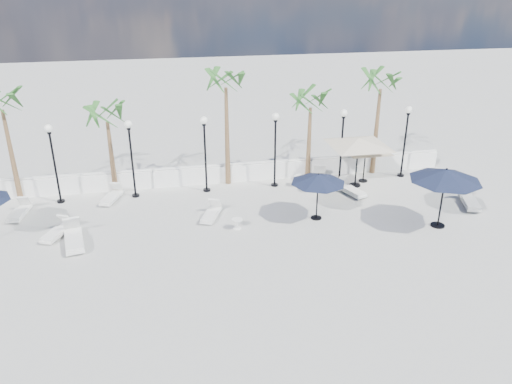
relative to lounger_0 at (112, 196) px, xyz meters
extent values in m
plane|color=#A6A6A1|center=(4.61, -6.22, -0.22)|extent=(100.00, 100.00, 0.00)
cube|color=white|center=(4.61, 1.28, 0.23)|extent=(26.00, 0.30, 0.90)
cube|color=white|center=(4.61, 1.28, 0.75)|extent=(26.00, 0.12, 0.08)
cylinder|color=black|center=(-2.39, 0.28, -0.17)|extent=(0.36, 0.36, 0.10)
cylinder|color=black|center=(-2.39, 0.28, 1.53)|extent=(0.10, 0.10, 3.50)
cylinder|color=black|center=(-2.39, 0.28, 3.23)|extent=(0.18, 0.18, 0.10)
sphere|color=white|center=(-2.39, 0.28, 3.44)|extent=(0.36, 0.36, 0.36)
cylinder|color=black|center=(1.11, 0.28, -0.17)|extent=(0.36, 0.36, 0.10)
cylinder|color=black|center=(1.11, 0.28, 1.53)|extent=(0.10, 0.10, 3.50)
cylinder|color=black|center=(1.11, 0.28, 3.23)|extent=(0.18, 0.18, 0.10)
sphere|color=white|center=(1.11, 0.28, 3.44)|extent=(0.36, 0.36, 0.36)
cylinder|color=black|center=(4.61, 0.28, -0.17)|extent=(0.36, 0.36, 0.10)
cylinder|color=black|center=(4.61, 0.28, 1.53)|extent=(0.10, 0.10, 3.50)
cylinder|color=black|center=(4.61, 0.28, 3.23)|extent=(0.18, 0.18, 0.10)
sphere|color=white|center=(4.61, 0.28, 3.44)|extent=(0.36, 0.36, 0.36)
cylinder|color=black|center=(8.11, 0.28, -0.17)|extent=(0.36, 0.36, 0.10)
cylinder|color=black|center=(8.11, 0.28, 1.53)|extent=(0.10, 0.10, 3.50)
cylinder|color=black|center=(8.11, 0.28, 3.23)|extent=(0.18, 0.18, 0.10)
sphere|color=white|center=(8.11, 0.28, 3.44)|extent=(0.36, 0.36, 0.36)
cylinder|color=black|center=(11.61, 0.28, -0.17)|extent=(0.36, 0.36, 0.10)
cylinder|color=black|center=(11.61, 0.28, 1.53)|extent=(0.10, 0.10, 3.50)
cylinder|color=black|center=(11.61, 0.28, 3.23)|extent=(0.18, 0.18, 0.10)
sphere|color=white|center=(11.61, 0.28, 3.44)|extent=(0.36, 0.36, 0.36)
cylinder|color=black|center=(15.11, 0.28, -0.17)|extent=(0.36, 0.36, 0.10)
cylinder|color=black|center=(15.11, 0.28, 1.53)|extent=(0.10, 0.10, 3.50)
cylinder|color=black|center=(15.11, 0.28, 3.23)|extent=(0.18, 0.18, 0.10)
sphere|color=white|center=(15.11, 0.28, 3.44)|extent=(0.36, 0.36, 0.36)
cone|color=brown|center=(-4.39, 1.08, 1.98)|extent=(0.28, 0.28, 4.40)
cone|color=brown|center=(0.11, 1.08, 1.58)|extent=(0.28, 0.28, 3.60)
cone|color=brown|center=(5.81, 1.08, 2.28)|extent=(0.28, 0.28, 5.00)
cone|color=brown|center=(10.11, 1.08, 1.68)|extent=(0.28, 0.28, 3.80)
cone|color=brown|center=(13.81, 1.08, 2.08)|extent=(0.28, 0.28, 4.60)
cube|color=white|center=(-0.01, -0.02, -0.08)|extent=(1.10, 1.79, 0.09)
cube|color=white|center=(-0.08, -0.23, 0.02)|extent=(0.88, 1.26, 0.09)
cube|color=white|center=(0.22, 0.63, 0.26)|extent=(0.64, 0.56, 0.53)
cube|color=white|center=(-1.99, -3.25, -0.08)|extent=(1.21, 1.77, 0.09)
cube|color=white|center=(-2.09, -3.46, 0.02)|extent=(0.95, 1.26, 0.09)
cube|color=white|center=(-1.71, -2.62, 0.26)|extent=(0.65, 0.58, 0.53)
cube|color=white|center=(-3.96, -0.98, -0.08)|extent=(0.80, 1.77, 0.09)
cube|color=white|center=(-4.00, -1.21, 0.02)|extent=(0.69, 1.21, 0.09)
cube|color=white|center=(-3.87, -0.30, 0.26)|extent=(0.58, 0.47, 0.53)
cube|color=white|center=(-1.20, -4.11, -0.05)|extent=(1.08, 2.20, 0.11)
cube|color=white|center=(-1.15, -4.39, 0.08)|extent=(0.91, 1.52, 0.11)
cube|color=white|center=(-1.36, -3.27, 0.37)|extent=(0.74, 0.61, 0.66)
cube|color=white|center=(4.49, -2.78, -0.08)|extent=(1.14, 1.73, 0.09)
cube|color=white|center=(4.41, -2.99, 0.01)|extent=(0.90, 1.22, 0.09)
cube|color=white|center=(4.75, -2.17, 0.24)|extent=(0.62, 0.56, 0.51)
cube|color=white|center=(11.60, -1.44, -0.07)|extent=(1.16, 1.89, 0.10)
cube|color=white|center=(11.68, -1.67, 0.03)|extent=(0.93, 1.33, 0.10)
cube|color=white|center=(11.35, -0.75, 0.28)|extent=(0.67, 0.59, 0.56)
cube|color=white|center=(10.47, -0.02, -0.06)|extent=(1.15, 2.10, 0.11)
cube|color=white|center=(10.40, -0.28, 0.06)|extent=(0.94, 1.46, 0.11)
cube|color=white|center=(10.67, 0.77, 0.34)|extent=(0.73, 0.62, 0.62)
cube|color=white|center=(16.61, -3.81, -0.06)|extent=(1.22, 2.00, 0.10)
cube|color=white|center=(16.53, -4.05, 0.05)|extent=(0.98, 1.41, 0.10)
cube|color=white|center=(16.86, -3.08, 0.31)|extent=(0.71, 0.62, 0.59)
cylinder|color=white|center=(5.48, -4.02, -0.20)|extent=(0.36, 0.36, 0.03)
cylinder|color=white|center=(5.48, -4.02, 0.00)|extent=(0.05, 0.05, 0.43)
cylinder|color=white|center=(5.48, -4.02, 0.23)|extent=(0.47, 0.47, 0.03)
cylinder|color=white|center=(9.35, -0.02, -0.20)|extent=(0.43, 0.43, 0.03)
cylinder|color=white|center=(9.35, -0.02, 0.04)|extent=(0.07, 0.07, 0.52)
cylinder|color=white|center=(9.35, -0.02, 0.31)|extent=(0.56, 0.56, 0.03)
cylinder|color=black|center=(9.10, -3.72, -0.19)|extent=(0.48, 0.48, 0.05)
cylinder|color=black|center=(9.10, -3.72, 0.82)|extent=(0.06, 0.06, 2.07)
cone|color=black|center=(9.10, -3.72, 1.70)|extent=(2.42, 2.42, 0.39)
sphere|color=black|center=(9.10, -3.72, 1.91)|extent=(0.07, 0.07, 0.07)
cylinder|color=black|center=(14.06, -5.43, -0.19)|extent=(0.60, 0.60, 0.06)
cylinder|color=black|center=(14.06, -5.43, 1.07)|extent=(0.08, 0.08, 2.58)
cone|color=black|center=(14.06, -5.43, 2.17)|extent=(3.01, 3.01, 0.48)
sphere|color=black|center=(14.06, -5.43, 2.43)|extent=(0.09, 0.09, 0.09)
cylinder|color=black|center=(12.19, -0.51, -0.18)|extent=(0.57, 0.57, 0.07)
cylinder|color=black|center=(12.19, -0.51, 1.05)|extent=(0.08, 0.08, 2.54)
pyramid|color=#C2B799|center=(12.19, -0.51, 2.35)|extent=(5.62, 5.62, 0.39)
cylinder|color=black|center=(12.83, -0.02, -0.19)|extent=(0.46, 0.46, 0.05)
cylinder|color=black|center=(12.83, -0.02, 0.79)|extent=(0.06, 0.06, 2.01)
pyramid|color=#C2B799|center=(12.83, -0.02, 1.81)|extent=(4.36, 4.36, 0.31)
camera|label=1|loc=(2.65, -22.78, 9.85)|focal=35.00mm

